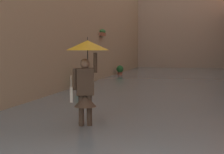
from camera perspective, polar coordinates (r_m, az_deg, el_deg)
name	(u,v)px	position (r m, az deg, el deg)	size (l,w,h in m)	color
ground_plane	(167,86)	(17.01, 9.10, -1.44)	(68.87, 68.87, 0.00)	#605B56
flood_water	(167,85)	(17.00, 9.10, -1.26)	(8.43, 33.55, 0.11)	slate
building_facade_far	(182,18)	(31.67, 11.58, 9.59)	(11.23, 1.80, 9.04)	tan
person_wading	(86,67)	(7.57, -4.33, 1.66)	(0.96, 0.96, 2.08)	#4C4233
potted_plant_near_right	(120,70)	(22.36, 1.33, 1.15)	(0.46, 0.46, 0.72)	#9E563D
potted_plant_far_right	(79,81)	(14.29, -5.51, -0.69)	(0.43, 0.43, 0.85)	brown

